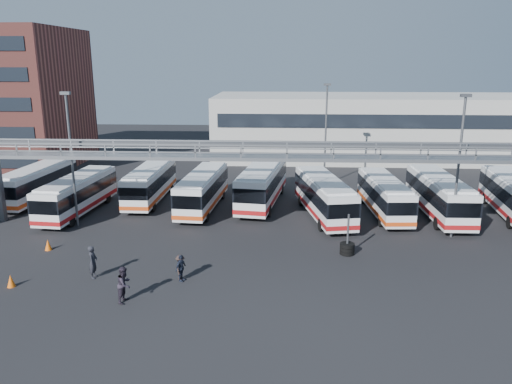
{
  "coord_description": "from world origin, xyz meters",
  "views": [
    {
      "loc": [
        -0.33,
        -27.78,
        12.42
      ],
      "look_at": [
        -2.11,
        6.0,
        3.44
      ],
      "focal_mm": 35.0,
      "sensor_mm": 36.0,
      "label": 1
    }
  ],
  "objects_px": {
    "light_pole_mid": "(459,159)",
    "bus_4": "(262,183)",
    "cone_right": "(48,245)",
    "tire_stack": "(347,248)",
    "bus_2": "(150,182)",
    "light_pole_left": "(71,153)",
    "bus_0": "(38,182)",
    "cone_left": "(11,281)",
    "bus_5": "(324,196)",
    "bus_7": "(439,194)",
    "light_pole_back": "(326,129)",
    "bus_6": "(384,195)",
    "pedestrian_c": "(180,267)",
    "pedestrian_a": "(93,262)",
    "bus_1": "(77,193)",
    "pedestrian_d": "(181,268)",
    "pedestrian_b": "(125,284)",
    "bus_3": "(203,189)"
  },
  "relations": [
    {
      "from": "light_pole_mid",
      "to": "bus_4",
      "type": "distance_m",
      "value": 16.51
    },
    {
      "from": "cone_right",
      "to": "tire_stack",
      "type": "bearing_deg",
      "value": 0.81
    },
    {
      "from": "light_pole_mid",
      "to": "bus_2",
      "type": "relative_size",
      "value": 0.98
    },
    {
      "from": "light_pole_left",
      "to": "bus_0",
      "type": "xyz_separation_m",
      "value": [
        -6.39,
        6.93,
        -3.99
      ]
    },
    {
      "from": "bus_4",
      "to": "cone_left",
      "type": "bearing_deg",
      "value": -119.54
    },
    {
      "from": "bus_5",
      "to": "bus_7",
      "type": "height_order",
      "value": "bus_7"
    },
    {
      "from": "light_pole_back",
      "to": "bus_4",
      "type": "bearing_deg",
      "value": -130.06
    },
    {
      "from": "bus_6",
      "to": "pedestrian_c",
      "type": "height_order",
      "value": "bus_6"
    },
    {
      "from": "bus_4",
      "to": "bus_5",
      "type": "relative_size",
      "value": 1.07
    },
    {
      "from": "pedestrian_a",
      "to": "bus_4",
      "type": "bearing_deg",
      "value": -32.37
    },
    {
      "from": "pedestrian_c",
      "to": "cone_left",
      "type": "height_order",
      "value": "pedestrian_c"
    },
    {
      "from": "bus_0",
      "to": "bus_1",
      "type": "relative_size",
      "value": 1.0
    },
    {
      "from": "bus_5",
      "to": "tire_stack",
      "type": "xyz_separation_m",
      "value": [
        0.93,
        -8.08,
        -1.33
      ]
    },
    {
      "from": "light_pole_mid",
      "to": "pedestrian_a",
      "type": "distance_m",
      "value": 25.14
    },
    {
      "from": "pedestrian_a",
      "to": "pedestrian_d",
      "type": "bearing_deg",
      "value": -94.41
    },
    {
      "from": "light_pole_back",
      "to": "cone_right",
      "type": "xyz_separation_m",
      "value": [
        -19.99,
        -19.04,
        -5.36
      ]
    },
    {
      "from": "bus_1",
      "to": "cone_left",
      "type": "height_order",
      "value": "bus_1"
    },
    {
      "from": "pedestrian_a",
      "to": "bus_2",
      "type": "bearing_deg",
      "value": 0.69
    },
    {
      "from": "bus_6",
      "to": "pedestrian_b",
      "type": "xyz_separation_m",
      "value": [
        -16.66,
        -16.36,
        -0.69
      ]
    },
    {
      "from": "cone_right",
      "to": "bus_3",
      "type": "bearing_deg",
      "value": 48.51
    },
    {
      "from": "bus_5",
      "to": "bus_7",
      "type": "distance_m",
      "value": 9.4
    },
    {
      "from": "bus_1",
      "to": "pedestrian_d",
      "type": "height_order",
      "value": "bus_1"
    },
    {
      "from": "light_pole_back",
      "to": "bus_2",
      "type": "height_order",
      "value": "light_pole_back"
    },
    {
      "from": "pedestrian_b",
      "to": "bus_0",
      "type": "bearing_deg",
      "value": 47.11
    },
    {
      "from": "light_pole_left",
      "to": "bus_2",
      "type": "bearing_deg",
      "value": 62.4
    },
    {
      "from": "bus_1",
      "to": "pedestrian_b",
      "type": "bearing_deg",
      "value": -55.52
    },
    {
      "from": "pedestrian_b",
      "to": "cone_left",
      "type": "distance_m",
      "value": 7.17
    },
    {
      "from": "bus_6",
      "to": "light_pole_back",
      "type": "bearing_deg",
      "value": 109.32
    },
    {
      "from": "bus_0",
      "to": "light_pole_left",
      "type": "bearing_deg",
      "value": -43.37
    },
    {
      "from": "bus_6",
      "to": "pedestrian_d",
      "type": "xyz_separation_m",
      "value": [
        -14.21,
        -13.69,
        -0.88
      ]
    },
    {
      "from": "bus_4",
      "to": "tire_stack",
      "type": "relative_size",
      "value": 4.25
    },
    {
      "from": "bus_0",
      "to": "bus_6",
      "type": "xyz_separation_m",
      "value": [
        30.53,
        -2.64,
        -0.07
      ]
    },
    {
      "from": "bus_4",
      "to": "pedestrian_c",
      "type": "xyz_separation_m",
      "value": [
        -4.12,
        -16.04,
        -1.17
      ]
    },
    {
      "from": "bus_2",
      "to": "cone_right",
      "type": "height_order",
      "value": "bus_2"
    },
    {
      "from": "light_pole_back",
      "to": "bus_2",
      "type": "bearing_deg",
      "value": -157.56
    },
    {
      "from": "light_pole_back",
      "to": "pedestrian_c",
      "type": "bearing_deg",
      "value": -113.6
    },
    {
      "from": "bus_7",
      "to": "pedestrian_a",
      "type": "relative_size",
      "value": 5.58
    },
    {
      "from": "bus_6",
      "to": "pedestrian_a",
      "type": "bearing_deg",
      "value": -148.95
    },
    {
      "from": "bus_6",
      "to": "pedestrian_a",
      "type": "xyz_separation_m",
      "value": [
        -19.42,
        -13.5,
        -0.69
      ]
    },
    {
      "from": "pedestrian_c",
      "to": "pedestrian_d",
      "type": "height_order",
      "value": "pedestrian_d"
    },
    {
      "from": "pedestrian_b",
      "to": "bus_7",
      "type": "bearing_deg",
      "value": -41.51
    },
    {
      "from": "bus_2",
      "to": "cone_right",
      "type": "relative_size",
      "value": 14.2
    },
    {
      "from": "light_pole_back",
      "to": "pedestrian_a",
      "type": "distance_m",
      "value": 28.19
    },
    {
      "from": "bus_1",
      "to": "pedestrian_c",
      "type": "bearing_deg",
      "value": -43.36
    },
    {
      "from": "light_pole_mid",
      "to": "pedestrian_c",
      "type": "relative_size",
      "value": 6.72
    },
    {
      "from": "light_pole_left",
      "to": "bus_2",
      "type": "distance_m",
      "value": 9.18
    },
    {
      "from": "bus_7",
      "to": "cone_left",
      "type": "relative_size",
      "value": 15.35
    },
    {
      "from": "bus_7",
      "to": "pedestrian_c",
      "type": "bearing_deg",
      "value": -145.72
    },
    {
      "from": "bus_0",
      "to": "bus_7",
      "type": "bearing_deg",
      "value": -0.78
    },
    {
      "from": "bus_1",
      "to": "bus_6",
      "type": "distance_m",
      "value": 25.35
    }
  ]
}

